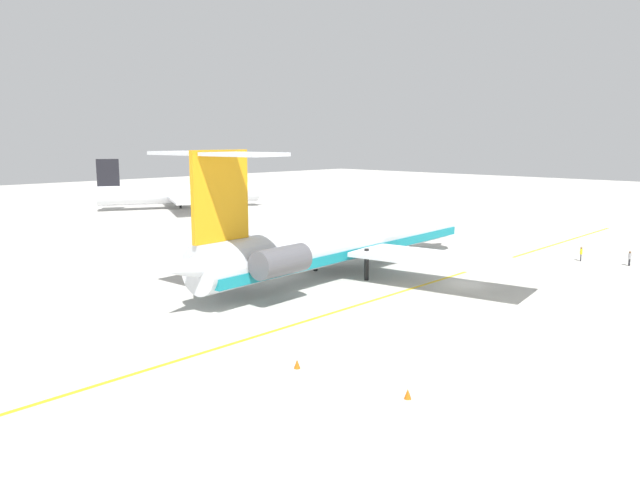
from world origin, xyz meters
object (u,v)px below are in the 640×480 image
airliner_mid_left (185,194)px  safety_cone_nose (408,394)px  ground_crew_near_nose (630,257)px  ground_crew_near_tail (353,228)px  ground_crew_portside (581,252)px  safety_cone_wingtip (297,364)px  main_jetliner (341,241)px

airliner_mid_left → safety_cone_nose: (-42.93, -86.25, -2.68)m
ground_crew_near_nose → ground_crew_near_tail: bearing=39.5°
airliner_mid_left → ground_crew_portside: bearing=-63.8°
ground_crew_near_tail → safety_cone_nose: ground_crew_near_tail is taller
ground_crew_near_tail → ground_crew_portside: size_ratio=1.04×
airliner_mid_left → ground_crew_near_tail: (-2.86, -47.46, -1.85)m
safety_cone_nose → safety_cone_wingtip: same height
main_jetliner → ground_crew_portside: (24.32, -14.72, -2.43)m
ground_crew_near_nose → airliner_mid_left: bearing=33.3°
main_jetliner → safety_cone_nose: bearing=-134.7°
airliner_mid_left → safety_cone_wingtip: airliner_mid_left is taller
airliner_mid_left → ground_crew_near_tail: bearing=-67.9°
ground_crew_near_nose → ground_crew_portside: bearing=43.9°
main_jetliner → airliner_mid_left: size_ratio=1.37×
airliner_mid_left → safety_cone_wingtip: bearing=-93.6°
airliner_mid_left → ground_crew_portside: (0.85, -78.45, -1.89)m
airliner_mid_left → ground_crew_portside: 78.48m
ground_crew_near_nose → safety_cone_wingtip: 46.12m
airliner_mid_left → safety_cone_nose: bearing=-90.9°
main_jetliner → ground_crew_near_nose: size_ratio=26.77×
safety_cone_nose → main_jetliner: bearing=49.2°
ground_crew_near_nose → main_jetliner: bearing=84.4°
safety_cone_nose → safety_cone_wingtip: (-1.11, 7.33, 0.00)m
ground_crew_portside → safety_cone_nose: ground_crew_portside is taller
airliner_mid_left → main_jetliner: bearing=-84.7°
ground_crew_near_nose → safety_cone_nose: 44.90m
ground_crew_near_tail → ground_crew_portside: bearing=2.0°
main_jetliner → safety_cone_wingtip: size_ratio=79.90×
ground_crew_near_nose → ground_crew_portside: ground_crew_portside is taller
ground_crew_portside → safety_cone_wingtip: ground_crew_portside is taller
main_jetliner → ground_crew_near_tail: size_ratio=25.21×
safety_cone_nose → safety_cone_wingtip: bearing=98.6°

